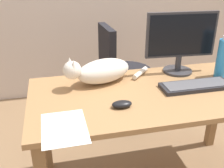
{
  "coord_description": "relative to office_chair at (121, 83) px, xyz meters",
  "views": [
    {
      "loc": [
        -0.56,
        -1.34,
        1.45
      ],
      "look_at": [
        -0.25,
        0.03,
        0.79
      ],
      "focal_mm": 42.91,
      "sensor_mm": 36.0,
      "label": 1
    }
  ],
  "objects": [
    {
      "name": "computer_mouse",
      "position": [
        -0.25,
        -0.94,
        0.33
      ],
      "size": [
        0.11,
        0.06,
        0.04
      ],
      "primitive_type": "ellipsoid",
      "color": "black",
      "rests_on": "desk"
    },
    {
      "name": "office_chair",
      "position": [
        0.0,
        0.0,
        0.0
      ],
      "size": [
        0.48,
        0.48,
        0.95
      ],
      "color": "black",
      "rests_on": "ground_plane"
    },
    {
      "name": "cat",
      "position": [
        -0.3,
        -0.61,
        0.4
      ],
      "size": [
        0.59,
        0.28,
        0.2
      ],
      "color": "silver",
      "rests_on": "desk"
    },
    {
      "name": "keyboard",
      "position": [
        0.25,
        -0.81,
        0.33
      ],
      "size": [
        0.44,
        0.15,
        0.03
      ],
      "color": "#232328",
      "rests_on": "desk"
    },
    {
      "name": "desk",
      "position": [
        -0.02,
        -0.8,
        0.21
      ],
      "size": [
        1.47,
        0.72,
        0.73
      ],
      "color": "#9E7247",
      "rests_on": "ground_plane"
    },
    {
      "name": "monitor",
      "position": [
        0.25,
        -0.55,
        0.54
      ],
      "size": [
        0.48,
        0.2,
        0.42
      ],
      "color": "#333338",
      "rests_on": "desk"
    },
    {
      "name": "water_bottle",
      "position": [
        0.49,
        -0.69,
        0.45
      ],
      "size": [
        0.07,
        0.07,
        0.28
      ],
      "color": "#2D8CD1",
      "rests_on": "desk"
    },
    {
      "name": "paper_sheet",
      "position": [
        -0.57,
        -1.07,
        0.32
      ],
      "size": [
        0.21,
        0.3,
        0.0
      ],
      "primitive_type": "cube",
      "rotation": [
        0.0,
        0.0,
        0.01
      ],
      "color": "white",
      "rests_on": "desk"
    }
  ]
}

